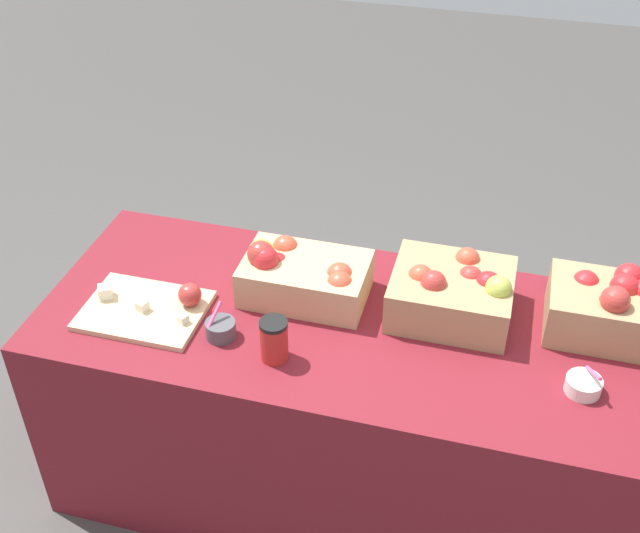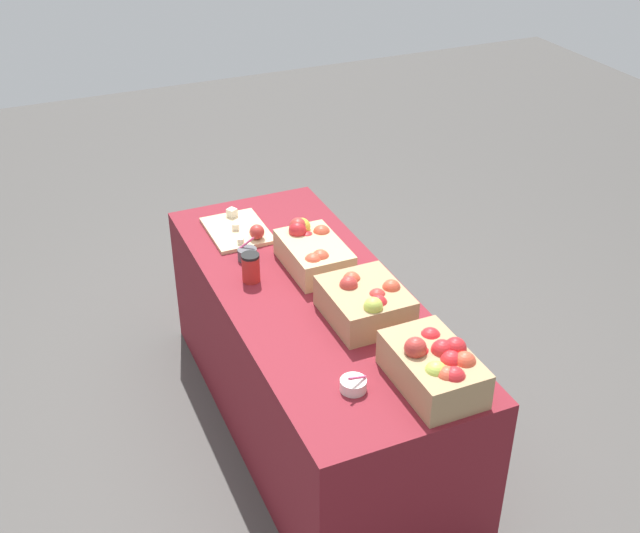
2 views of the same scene
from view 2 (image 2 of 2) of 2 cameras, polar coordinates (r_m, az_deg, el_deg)
name	(u,v)px [view 2 (image 2 of 2)]	position (r m, az deg, el deg)	size (l,w,h in m)	color
ground_plane	(313,423)	(3.87, -0.51, -11.02)	(10.00, 10.00, 0.00)	#474442
table	(312,361)	(3.63, -0.54, -6.70)	(1.90, 0.76, 0.74)	maroon
apple_crate_left	(435,366)	(2.89, 8.15, -7.00)	(0.40, 0.25, 0.20)	tan
apple_crate_middle	(365,302)	(3.21, 3.24, -2.51)	(0.35, 0.30, 0.18)	tan
apple_crate_right	(313,251)	(3.55, -0.53, 1.10)	(0.38, 0.24, 0.18)	tan
cutting_board_front	(240,230)	(3.86, -5.68, 2.58)	(0.36, 0.27, 0.09)	#D1B284
sample_bowl_near	(353,385)	(2.89, 2.38, -8.37)	(0.10, 0.10, 0.09)	silver
sample_bowl_mid	(247,254)	(3.64, -5.18, 0.89)	(0.09, 0.09, 0.10)	#4C4C51
coffee_cup	(251,268)	(3.46, -4.93, -0.08)	(0.08, 0.08, 0.13)	red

